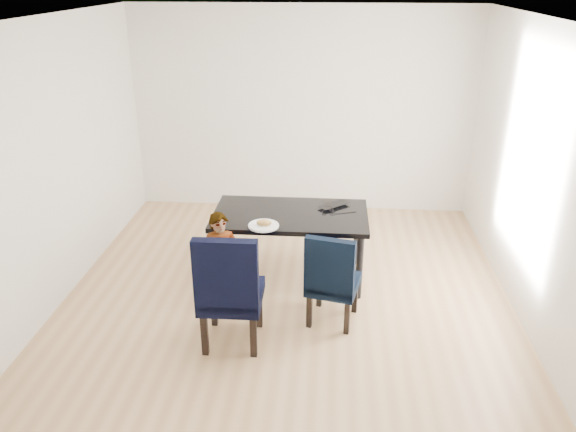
# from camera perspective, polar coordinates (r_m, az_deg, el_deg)

# --- Properties ---
(floor) EXTENTS (4.50, 5.00, 0.01)m
(floor) POSITION_cam_1_polar(r_m,az_deg,el_deg) (5.73, -0.16, -8.66)
(floor) COLOR tan
(floor) RESTS_ON ground
(ceiling) EXTENTS (4.50, 5.00, 0.01)m
(ceiling) POSITION_cam_1_polar(r_m,az_deg,el_deg) (4.86, -0.20, 19.47)
(ceiling) COLOR white
(ceiling) RESTS_ON wall_back
(wall_back) EXTENTS (4.50, 0.01, 2.70)m
(wall_back) POSITION_cam_1_polar(r_m,az_deg,el_deg) (7.54, 1.44, 10.56)
(wall_back) COLOR white
(wall_back) RESTS_ON ground
(wall_front) EXTENTS (4.50, 0.01, 2.70)m
(wall_front) POSITION_cam_1_polar(r_m,az_deg,el_deg) (2.91, -4.42, -12.41)
(wall_front) COLOR silver
(wall_front) RESTS_ON ground
(wall_left) EXTENTS (0.01, 5.00, 2.70)m
(wall_left) POSITION_cam_1_polar(r_m,az_deg,el_deg) (5.77, -23.17, 4.48)
(wall_left) COLOR silver
(wall_left) RESTS_ON ground
(wall_right) EXTENTS (0.01, 5.00, 2.70)m
(wall_right) POSITION_cam_1_polar(r_m,az_deg,el_deg) (5.44, 24.24, 3.20)
(wall_right) COLOR silver
(wall_right) RESTS_ON ground
(dining_table) EXTENTS (1.60, 0.90, 0.75)m
(dining_table) POSITION_cam_1_polar(r_m,az_deg,el_deg) (5.98, 0.23, -3.02)
(dining_table) COLOR black
(dining_table) RESTS_ON floor
(chair_left) EXTENTS (0.54, 0.56, 1.11)m
(chair_left) POSITION_cam_1_polar(r_m,az_deg,el_deg) (4.92, -5.78, -7.11)
(chair_left) COLOR black
(chair_left) RESTS_ON floor
(chair_right) EXTENTS (0.54, 0.55, 0.94)m
(chair_right) POSITION_cam_1_polar(r_m,az_deg,el_deg) (5.23, 4.66, -6.11)
(chair_right) COLOR black
(chair_right) RESTS_ON floor
(child) EXTENTS (0.43, 0.35, 1.00)m
(child) POSITION_cam_1_polar(r_m,az_deg,el_deg) (5.43, -6.76, -4.65)
(child) COLOR #FF6115
(child) RESTS_ON floor
(plate) EXTENTS (0.36, 0.36, 0.02)m
(plate) POSITION_cam_1_polar(r_m,az_deg,el_deg) (5.52, -2.50, -0.98)
(plate) COLOR white
(plate) RESTS_ON dining_table
(sandwich) EXTENTS (0.16, 0.10, 0.06)m
(sandwich) POSITION_cam_1_polar(r_m,az_deg,el_deg) (5.50, -2.47, -0.67)
(sandwich) COLOR #A2773A
(sandwich) RESTS_ON plate
(laptop) EXTENTS (0.41, 0.40, 0.03)m
(laptop) POSITION_cam_1_polar(r_m,az_deg,el_deg) (6.04, 4.36, 1.23)
(laptop) COLOR black
(laptop) RESTS_ON dining_table
(cable_tangle) EXTENTS (0.17, 0.17, 0.01)m
(cable_tangle) POSITION_cam_1_polar(r_m,az_deg,el_deg) (5.83, 4.14, 0.28)
(cable_tangle) COLOR black
(cable_tangle) RESTS_ON dining_table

